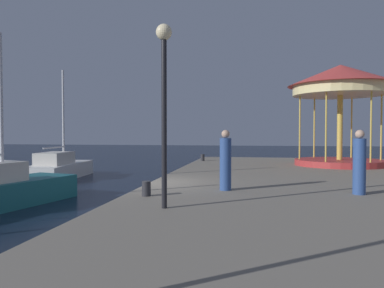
# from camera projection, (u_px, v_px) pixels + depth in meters

# --- Properties ---
(ground_plane) EXTENTS (120.00, 120.00, 0.00)m
(ground_plane) POSITION_uv_depth(u_px,v_px,m) (150.00, 206.00, 12.54)
(ground_plane) COLOR black
(quay_dock) EXTENTS (14.27, 27.19, 0.80)m
(quay_dock) POSITION_uv_depth(u_px,v_px,m) (373.00, 200.00, 11.34)
(quay_dock) COLOR gray
(quay_dock) RESTS_ON ground
(sailboat_white) EXTENTS (2.30, 5.44, 5.98)m
(sailboat_white) POSITION_uv_depth(u_px,v_px,m) (59.00, 168.00, 19.97)
(sailboat_white) COLOR white
(sailboat_white) RESTS_ON ground
(carousel) EXTENTS (5.31, 5.31, 5.21)m
(carousel) POSITION_uv_depth(u_px,v_px,m) (340.00, 90.00, 18.95)
(carousel) COLOR #B23333
(carousel) RESTS_ON quay_dock
(lamp_post_mid_promenade) EXTENTS (0.36, 0.36, 4.11)m
(lamp_post_mid_promenade) POSITION_uv_depth(u_px,v_px,m) (164.00, 82.00, 8.16)
(lamp_post_mid_promenade) COLOR black
(lamp_post_mid_promenade) RESTS_ON quay_dock
(bollard_center) EXTENTS (0.24, 0.24, 0.40)m
(bollard_center) POSITION_uv_depth(u_px,v_px,m) (203.00, 158.00, 22.15)
(bollard_center) COLOR #2D2D33
(bollard_center) RESTS_ON quay_dock
(bollard_north) EXTENTS (0.24, 0.24, 0.40)m
(bollard_north) POSITION_uv_depth(u_px,v_px,m) (146.00, 189.00, 9.82)
(bollard_north) COLOR #2D2D33
(bollard_north) RESTS_ON quay_dock
(person_near_carousel) EXTENTS (0.34, 0.34, 1.78)m
(person_near_carousel) POSITION_uv_depth(u_px,v_px,m) (225.00, 162.00, 10.81)
(person_near_carousel) COLOR #2D4C8C
(person_near_carousel) RESTS_ON quay_dock
(person_by_the_water) EXTENTS (0.34, 0.34, 1.78)m
(person_by_the_water) POSITION_uv_depth(u_px,v_px,m) (359.00, 164.00, 10.07)
(person_by_the_water) COLOR #2D4C8C
(person_by_the_water) RESTS_ON quay_dock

